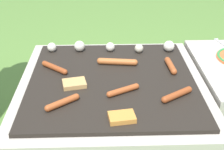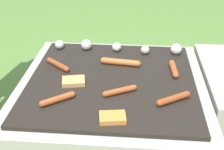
{
  "view_description": "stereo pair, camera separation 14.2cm",
  "coord_description": "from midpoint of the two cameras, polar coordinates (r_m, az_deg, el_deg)",
  "views": [
    {
      "loc": [
        -0.04,
        -1.23,
        1.15
      ],
      "look_at": [
        0.0,
        0.0,
        0.45
      ],
      "focal_mm": 50.0,
      "sensor_mm": 36.0,
      "label": 1
    },
    {
      "loc": [
        0.1,
        -1.23,
        1.15
      ],
      "look_at": [
        0.0,
        0.0,
        0.45
      ],
      "focal_mm": 50.0,
      "sensor_mm": 36.0,
      "label": 2
    }
  ],
  "objects": [
    {
      "name": "fork_utensil",
      "position": [
        1.84,
        17.71,
        5.19
      ],
      "size": [
        0.06,
        0.2,
        0.01
      ],
      "color": "silver",
      "rests_on": "side_ledge"
    },
    {
      "name": "mushroom_row",
      "position": [
        1.68,
        -2.25,
        5.13
      ],
      "size": [
        0.68,
        0.08,
        0.06
      ],
      "color": "silver",
      "rests_on": "grill"
    },
    {
      "name": "sausage_mid_left",
      "position": [
        1.52,
        8.06,
        1.65
      ],
      "size": [
        0.04,
        0.15,
        0.03
      ],
      "color": "#A34C23",
      "rests_on": "grill"
    },
    {
      "name": "ground_plane",
      "position": [
        1.69,
        -2.48,
        -13.36
      ],
      "size": [
        14.0,
        14.0,
        0.0
      ],
      "primitive_type": "plane",
      "color": "#567F38"
    },
    {
      "name": "sausage_mid_right",
      "position": [
        1.53,
        -13.1,
        1.26
      ],
      "size": [
        0.13,
        0.12,
        0.03
      ],
      "color": "#93421E",
      "rests_on": "grill"
    },
    {
      "name": "sausage_front_left",
      "position": [
        1.54,
        -1.65,
        2.38
      ],
      "size": [
        0.2,
        0.05,
        0.03
      ],
      "color": "#B7602D",
      "rests_on": "grill"
    },
    {
      "name": "bread_slice_left",
      "position": [
        1.39,
        -9.82,
        -1.63
      ],
      "size": [
        0.11,
        0.1,
        0.02
      ],
      "color": "tan",
      "rests_on": "grill"
    },
    {
      "name": "sausage_front_center",
      "position": [
        1.32,
        -1.02,
        -2.89
      ],
      "size": [
        0.14,
        0.09,
        0.03
      ],
      "color": "#A34C23",
      "rests_on": "grill"
    },
    {
      "name": "grill",
      "position": [
        1.55,
        -2.64,
        -7.65
      ],
      "size": [
        0.86,
        0.86,
        0.43
      ],
      "color": "#B2AA9E",
      "rests_on": "ground_plane"
    },
    {
      "name": "sausage_back_center",
      "position": [
        1.31,
        8.78,
        -3.64
      ],
      "size": [
        0.14,
        0.1,
        0.03
      ],
      "color": "#93421E",
      "rests_on": "grill"
    },
    {
      "name": "sausage_back_right",
      "position": [
        1.27,
        -12.24,
        -5.02
      ],
      "size": [
        0.13,
        0.1,
        0.03
      ],
      "color": "#A34C23",
      "rests_on": "grill"
    },
    {
      "name": "bread_slice_right",
      "position": [
        1.17,
        -1.68,
        -7.84
      ],
      "size": [
        0.11,
        0.08,
        0.02
      ],
      "color": "#D18438",
      "rests_on": "grill"
    }
  ]
}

